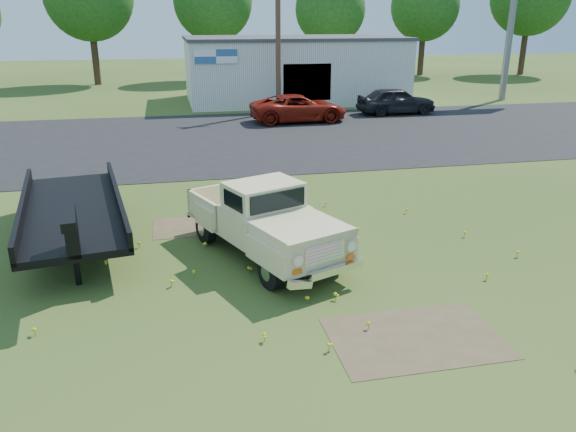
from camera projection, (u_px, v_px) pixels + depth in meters
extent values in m
plane|color=#314817|center=(295.00, 274.00, 12.39)|extent=(140.00, 140.00, 0.00)
cube|color=black|center=(224.00, 139.00, 26.20)|extent=(90.00, 14.00, 0.02)
cube|color=brown|center=(415.00, 338.00, 9.92)|extent=(3.00, 2.00, 0.01)
cube|color=brown|center=(195.00, 226.00, 15.21)|extent=(2.20, 1.60, 0.01)
cube|color=#B8B8B4|center=(293.00, 70.00, 37.78)|extent=(14.00, 8.00, 4.00)
cube|color=#3F3F44|center=(293.00, 38.00, 37.09)|extent=(14.20, 8.20, 0.20)
cube|color=black|center=(307.00, 82.00, 34.27)|extent=(3.00, 0.10, 2.20)
cube|color=white|center=(216.00, 56.00, 32.56)|extent=(2.50, 0.08, 0.80)
cylinder|color=slate|center=(509.00, 39.00, 37.12)|extent=(0.44, 0.44, 8.00)
cylinder|color=#4D3323|center=(278.00, 33.00, 31.94)|extent=(0.30, 0.30, 9.00)
cylinder|color=#3C271B|center=(96.00, 60.00, 46.53)|extent=(0.56, 0.56, 3.96)
cylinder|color=#3C271B|center=(215.00, 59.00, 49.46)|extent=(0.56, 0.56, 3.78)
sphere|color=#164915|center=(213.00, 1.00, 47.87)|extent=(6.72, 6.72, 6.72)
cylinder|color=#3C271B|center=(329.00, 60.00, 50.12)|extent=(0.56, 0.56, 3.42)
sphere|color=#164915|center=(330.00, 9.00, 48.68)|extent=(6.08, 6.08, 6.08)
cylinder|color=#3C271B|center=(421.00, 56.00, 54.38)|extent=(0.56, 0.56, 3.60)
sphere|color=#164915|center=(425.00, 6.00, 52.86)|extent=(6.40, 6.40, 6.40)
cylinder|color=#3C271B|center=(523.00, 53.00, 54.89)|extent=(0.56, 0.56, 4.14)
imported|color=maroon|center=(299.00, 108.00, 30.15)|extent=(5.28, 2.60, 1.44)
imported|color=black|center=(396.00, 101.00, 32.57)|extent=(4.49, 1.81, 1.53)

